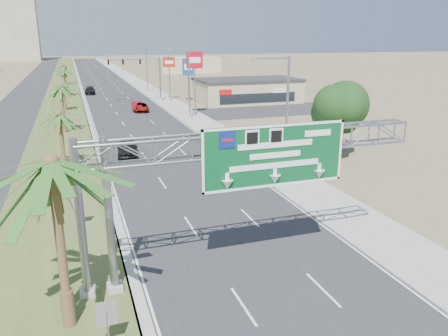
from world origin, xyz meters
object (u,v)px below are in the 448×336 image
object	(u,v)px
car_left_lane	(128,149)
car_mid_lane	(137,106)
car_right_lane	(141,107)
car_far	(90,91)
store_building	(247,91)
pole_sign_blue	(188,69)
pole_sign_red_far	(169,66)
sign_gantry	(241,155)
pole_sign_red_near	(195,64)
signal_mast	(149,75)
palm_near	(51,164)

from	to	relation	value
car_left_lane	car_mid_lane	size ratio (longest dim) A/B	1.12
car_right_lane	car_far	world-z (taller)	car_far
store_building	pole_sign_blue	world-z (taller)	pole_sign_blue
pole_sign_red_far	sign_gantry	bearing A→B (deg)	-99.17
pole_sign_blue	pole_sign_red_far	bearing A→B (deg)	136.35
sign_gantry	car_left_lane	distance (m)	24.96
sign_gantry	store_building	distance (m)	60.77
store_building	car_far	bearing A→B (deg)	140.79
car_mid_lane	car_right_lane	bearing A→B (deg)	-59.69
car_left_lane	car_right_lane	bearing A→B (deg)	84.90
pole_sign_red_near	pole_sign_red_far	world-z (taller)	pole_sign_red_near
car_mid_lane	pole_sign_red_near	distance (m)	13.13
car_left_lane	car_far	xyz separation A→B (m)	(-1.11, 53.58, -0.11)
car_right_lane	sign_gantry	bearing A→B (deg)	-88.24
signal_mast	car_right_lane	xyz separation A→B (m)	(-3.17, -10.32, -4.20)
pole_sign_red_far	pole_sign_red_near	bearing A→B (deg)	-90.00
pole_sign_red_near	pole_sign_blue	bearing A→B (deg)	79.24
car_left_lane	pole_sign_red_near	distance (m)	24.86
palm_near	car_right_lane	xyz separation A→B (m)	(11.20, 53.65, -6.28)
signal_mast	store_building	size ratio (longest dim) A/B	0.57
palm_near	signal_mast	xyz separation A→B (m)	(14.37, 63.97, -2.08)
sign_gantry	store_building	bearing A→B (deg)	67.64
car_right_lane	car_far	bearing A→B (deg)	109.53
palm_near	car_far	distance (m)	80.15
sign_gantry	car_far	xyz separation A→B (m)	(-3.63, 77.86, -5.33)
car_left_lane	pole_sign_red_far	distance (m)	40.47
car_left_lane	car_mid_lane	bearing A→B (deg)	86.41
palm_near	pole_sign_blue	bearing A→B (deg)	71.11
car_far	pole_sign_red_far	world-z (taller)	pole_sign_red_far
car_mid_lane	pole_sign_red_far	distance (m)	13.41
palm_near	car_left_lane	size ratio (longest dim) A/B	1.71
car_left_lane	pole_sign_blue	distance (m)	38.90
pole_sign_blue	car_right_lane	bearing A→B (deg)	-141.34
car_left_lane	car_mid_lane	distance (m)	29.00
sign_gantry	car_left_lane	world-z (taller)	sign_gantry
signal_mast	palm_near	bearing A→B (deg)	-102.66
store_building	pole_sign_red_far	distance (m)	15.09
store_building	palm_near	bearing A→B (deg)	-118.28
pole_sign_blue	car_far	bearing A→B (deg)	132.20
pole_sign_red_near	sign_gantry	bearing A→B (deg)	-102.71
pole_sign_red_near	store_building	bearing A→B (deg)	41.42
car_left_lane	pole_sign_blue	xyz separation A→B (m)	(15.43, 35.33, 5.15)
car_mid_lane	pole_sign_red_near	size ratio (longest dim) A/B	0.45
palm_near	store_building	bearing A→B (deg)	61.72
palm_near	sign_gantry	bearing A→B (deg)	13.32
sign_gantry	pole_sign_red_near	size ratio (longest dim) A/B	1.74
car_right_lane	store_building	bearing A→B (deg)	17.42
palm_near	pole_sign_blue	size ratio (longest dim) A/B	1.04
signal_mast	pole_sign_red_far	bearing A→B (deg)	4.16
car_right_lane	palm_near	bearing A→B (deg)	-96.64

